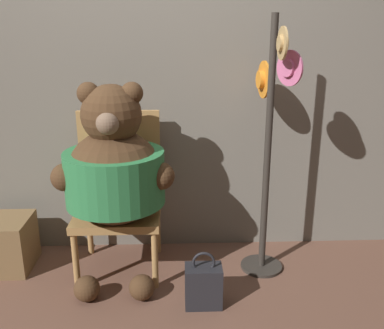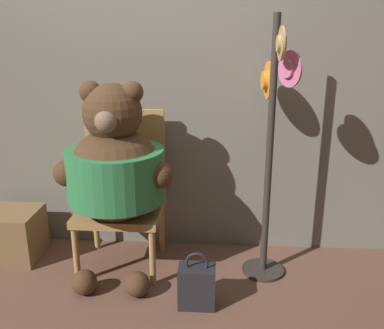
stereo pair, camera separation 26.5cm
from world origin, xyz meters
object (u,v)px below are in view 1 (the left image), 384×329
Objects in this scene: hat_display_rack at (269,145)px; handbag_on_ground at (203,285)px; chair at (119,191)px; teddy_bear at (114,171)px.

handbag_on_ground is (-0.43, -0.40, -0.74)m from hat_display_rack.
hat_display_rack is 0.94m from handbag_on_ground.
chair is at bearing 172.85° from hat_display_rack.
chair is 0.63× the size of hat_display_rack.
hat_display_rack is 4.73× the size of handbag_on_ground.
hat_display_rack reaches higher than handbag_on_ground.
teddy_bear is 0.77× the size of hat_display_rack.
teddy_bear is 0.97m from hat_display_rack.
chair reaches higher than handbag_on_ground.
chair is at bearing 135.76° from handbag_on_ground.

